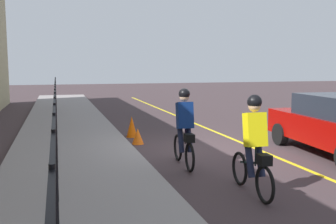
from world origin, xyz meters
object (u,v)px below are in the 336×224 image
Objects in this scene: cyclist_lead at (184,128)px; cyclist_follow at (254,146)px; traffic_cone_near at (132,127)px; traffic_cone_far at (138,136)px.

cyclist_follow is (-2.19, -0.57, 0.00)m from cyclist_lead.
cyclist_follow reaches higher than traffic_cone_near.
cyclist_follow reaches higher than traffic_cone_far.
cyclist_follow is at bearing -162.12° from cyclist_lead.
traffic_cone_near is at bearing -2.19° from traffic_cone_far.
cyclist_lead is at bearing 17.88° from cyclist_follow.
traffic_cone_far is at bearing 177.81° from traffic_cone_near.
traffic_cone_far is at bearing 15.38° from cyclist_follow.
traffic_cone_near is 1.46× the size of traffic_cone_far.
cyclist_follow is at bearing -168.02° from traffic_cone_far.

